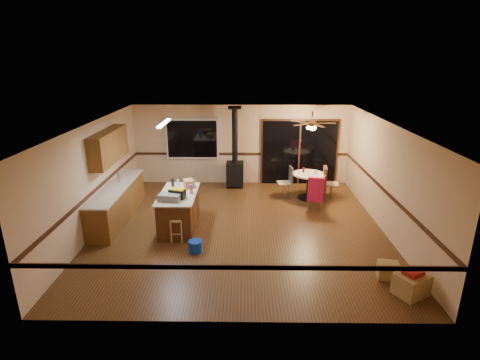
{
  "coord_description": "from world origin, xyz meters",
  "views": [
    {
      "loc": [
        0.12,
        -8.49,
        4.08
      ],
      "look_at": [
        0.0,
        0.3,
        1.15
      ],
      "focal_mm": 28.0,
      "sensor_mm": 36.0,
      "label": 1
    }
  ],
  "objects_px": {
    "box_under_window": "(189,185)",
    "toolbox_black": "(177,194)",
    "wood_stove": "(235,165)",
    "chair_left": "(288,178)",
    "dining_table": "(308,181)",
    "blue_bucket": "(195,246)",
    "box_corner_b": "(388,270)",
    "kitchen_island": "(179,210)",
    "chair_near": "(316,190)",
    "box_corner_a": "(411,284)",
    "toolbox_grey": "(170,197)",
    "bar_stool": "(177,230)",
    "chair_right": "(326,179)"
  },
  "relations": [
    {
      "from": "wood_stove",
      "to": "chair_near",
      "type": "relative_size",
      "value": 3.6
    },
    {
      "from": "chair_near",
      "to": "toolbox_black",
      "type": "bearing_deg",
      "value": -157.31
    },
    {
      "from": "kitchen_island",
      "to": "box_under_window",
      "type": "xyz_separation_m",
      "value": [
        -0.17,
        2.71,
        -0.28
      ]
    },
    {
      "from": "kitchen_island",
      "to": "blue_bucket",
      "type": "relative_size",
      "value": 5.47
    },
    {
      "from": "chair_left",
      "to": "box_corner_b",
      "type": "height_order",
      "value": "chair_left"
    },
    {
      "from": "box_corner_a",
      "to": "box_corner_b",
      "type": "xyz_separation_m",
      "value": [
        -0.21,
        0.53,
        -0.05
      ]
    },
    {
      "from": "bar_stool",
      "to": "box_under_window",
      "type": "relative_size",
      "value": 1.26
    },
    {
      "from": "chair_right",
      "to": "box_under_window",
      "type": "relative_size",
      "value": 1.59
    },
    {
      "from": "kitchen_island",
      "to": "dining_table",
      "type": "distance_m",
      "value": 4.06
    },
    {
      "from": "wood_stove",
      "to": "blue_bucket",
      "type": "relative_size",
      "value": 8.2
    },
    {
      "from": "toolbox_grey",
      "to": "toolbox_black",
      "type": "bearing_deg",
      "value": 45.64
    },
    {
      "from": "kitchen_island",
      "to": "bar_stool",
      "type": "distance_m",
      "value": 0.74
    },
    {
      "from": "chair_left",
      "to": "chair_near",
      "type": "xyz_separation_m",
      "value": [
        0.65,
        -0.99,
        0.01
      ]
    },
    {
      "from": "toolbox_black",
      "to": "box_corner_b",
      "type": "bearing_deg",
      "value": -23.3
    },
    {
      "from": "chair_left",
      "to": "dining_table",
      "type": "bearing_deg",
      "value": -10.81
    },
    {
      "from": "blue_bucket",
      "to": "chair_left",
      "type": "height_order",
      "value": "chair_left"
    },
    {
      "from": "box_corner_a",
      "to": "box_corner_b",
      "type": "distance_m",
      "value": 0.57
    },
    {
      "from": "toolbox_grey",
      "to": "toolbox_black",
      "type": "relative_size",
      "value": 1.33
    },
    {
      "from": "wood_stove",
      "to": "bar_stool",
      "type": "distance_m",
      "value": 3.99
    },
    {
      "from": "box_under_window",
      "to": "chair_near",
      "type": "bearing_deg",
      "value": -22.46
    },
    {
      "from": "box_under_window",
      "to": "box_corner_a",
      "type": "relative_size",
      "value": 0.83
    },
    {
      "from": "blue_bucket",
      "to": "toolbox_grey",
      "type": "bearing_deg",
      "value": 131.22
    },
    {
      "from": "blue_bucket",
      "to": "chair_near",
      "type": "bearing_deg",
      "value": 38.33
    },
    {
      "from": "bar_stool",
      "to": "chair_right",
      "type": "xyz_separation_m",
      "value": [
        3.96,
        2.83,
        0.32
      ]
    },
    {
      "from": "wood_stove",
      "to": "toolbox_black",
      "type": "height_order",
      "value": "wood_stove"
    },
    {
      "from": "box_corner_a",
      "to": "box_corner_b",
      "type": "bearing_deg",
      "value": 112.1
    },
    {
      "from": "wood_stove",
      "to": "box_corner_a",
      "type": "relative_size",
      "value": 4.72
    },
    {
      "from": "wood_stove",
      "to": "chair_left",
      "type": "height_order",
      "value": "wood_stove"
    },
    {
      "from": "toolbox_grey",
      "to": "toolbox_black",
      "type": "height_order",
      "value": "toolbox_black"
    },
    {
      "from": "box_under_window",
      "to": "toolbox_black",
      "type": "bearing_deg",
      "value": -86.08
    },
    {
      "from": "kitchen_island",
      "to": "bar_stool",
      "type": "xyz_separation_m",
      "value": [
        0.06,
        -0.72,
        -0.18
      ]
    },
    {
      "from": "toolbox_black",
      "to": "box_corner_a",
      "type": "height_order",
      "value": "toolbox_black"
    },
    {
      "from": "kitchen_island",
      "to": "box_corner_b",
      "type": "xyz_separation_m",
      "value": [
        4.39,
        -2.19,
        -0.3
      ]
    },
    {
      "from": "blue_bucket",
      "to": "dining_table",
      "type": "bearing_deg",
      "value": 47.8
    },
    {
      "from": "bar_stool",
      "to": "box_under_window",
      "type": "distance_m",
      "value": 3.43
    },
    {
      "from": "bar_stool",
      "to": "blue_bucket",
      "type": "xyz_separation_m",
      "value": [
        0.48,
        -0.51,
        -0.15
      ]
    },
    {
      "from": "bar_stool",
      "to": "chair_near",
      "type": "xyz_separation_m",
      "value": [
        3.5,
        1.88,
        0.32
      ]
    },
    {
      "from": "blue_bucket",
      "to": "box_under_window",
      "type": "height_order",
      "value": "box_under_window"
    },
    {
      "from": "dining_table",
      "to": "box_under_window",
      "type": "bearing_deg",
      "value": 169.73
    },
    {
      "from": "toolbox_grey",
      "to": "box_corner_a",
      "type": "distance_m",
      "value": 5.28
    },
    {
      "from": "kitchen_island",
      "to": "box_corner_b",
      "type": "bearing_deg",
      "value": -26.5
    },
    {
      "from": "toolbox_black",
      "to": "bar_stool",
      "type": "height_order",
      "value": "toolbox_black"
    },
    {
      "from": "toolbox_grey",
      "to": "bar_stool",
      "type": "height_order",
      "value": "toolbox_grey"
    },
    {
      "from": "box_corner_a",
      "to": "box_corner_b",
      "type": "height_order",
      "value": "box_corner_a"
    },
    {
      "from": "dining_table",
      "to": "toolbox_black",
      "type": "bearing_deg",
      "value": -145.85
    },
    {
      "from": "chair_right",
      "to": "box_under_window",
      "type": "height_order",
      "value": "chair_right"
    },
    {
      "from": "toolbox_black",
      "to": "box_corner_b",
      "type": "height_order",
      "value": "toolbox_black"
    },
    {
      "from": "toolbox_grey",
      "to": "chair_near",
      "type": "bearing_deg",
      "value": 23.91
    },
    {
      "from": "toolbox_black",
      "to": "box_under_window",
      "type": "relative_size",
      "value": 0.85
    },
    {
      "from": "blue_bucket",
      "to": "box_corner_b",
      "type": "relative_size",
      "value": 0.8
    }
  ]
}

